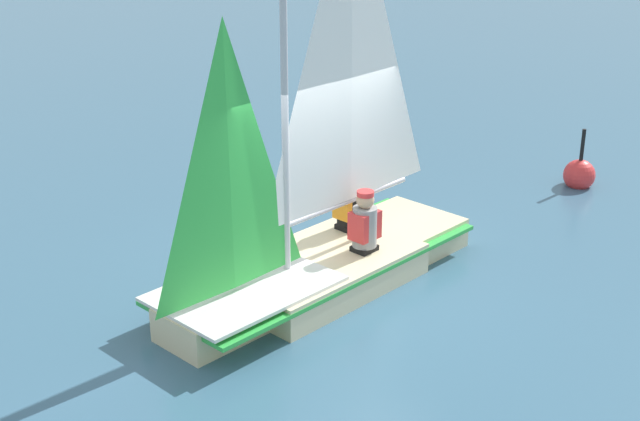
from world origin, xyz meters
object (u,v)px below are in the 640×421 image
object	(u,v)px
sailboat_main	(321,234)
sailor_helm	(365,232)
sailor_crew	(349,211)
buoy_marker	(579,175)

from	to	relation	value
sailboat_main	sailor_helm	bearing A→B (deg)	150.91
sailor_crew	buoy_marker	distance (m)	4.59
sailboat_main	sailor_helm	world-z (taller)	sailboat_main
sailor_helm	sailor_crew	size ratio (longest dim) A/B	1.00
sailboat_main	sailor_crew	bearing A→B (deg)	-158.81
sailor_helm	buoy_marker	size ratio (longest dim) A/B	1.15
sailboat_main	sailor_crew	xyz separation A→B (m)	(-0.93, -0.04, -0.05)
buoy_marker	sailor_helm	bearing A→B (deg)	-22.18
sailboat_main	sailor_crew	distance (m)	0.93
buoy_marker	sailboat_main	bearing A→B (deg)	-24.77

